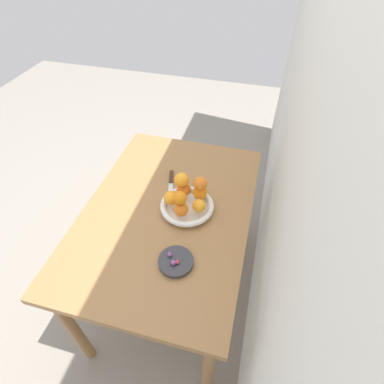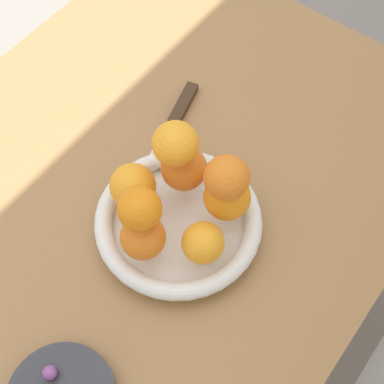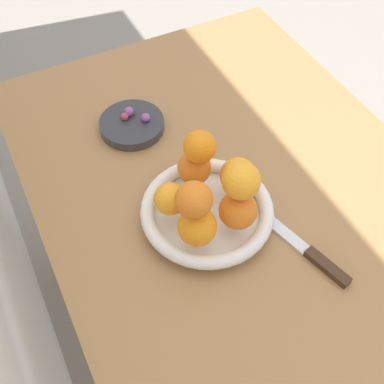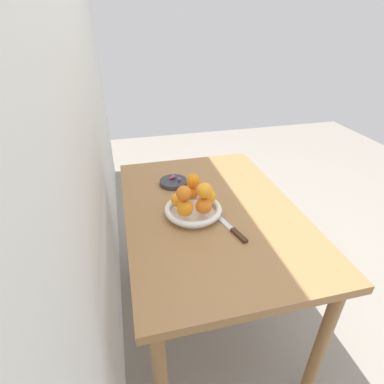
{
  "view_description": "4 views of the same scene",
  "coord_description": "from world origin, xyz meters",
  "px_view_note": "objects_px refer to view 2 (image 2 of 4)",
  "views": [
    {
      "loc": [
        0.86,
        0.35,
        1.78
      ],
      "look_at": [
        -0.03,
        0.11,
        0.86
      ],
      "focal_mm": 28.0,
      "sensor_mm": 36.0,
      "label": 1
    },
    {
      "loc": [
        0.28,
        0.35,
        1.53
      ],
      "look_at": [
        -0.06,
        0.09,
        0.81
      ],
      "focal_mm": 55.0,
      "sensor_mm": 36.0,
      "label": 2
    },
    {
      "loc": [
        -0.47,
        0.35,
        1.49
      ],
      "look_at": [
        -0.02,
        0.12,
        0.84
      ],
      "focal_mm": 45.0,
      "sensor_mm": 36.0,
      "label": 3
    },
    {
      "loc": [
        -1.06,
        0.35,
        1.49
      ],
      "look_at": [
        -0.04,
        0.1,
        0.86
      ],
      "focal_mm": 28.0,
      "sensor_mm": 36.0,
      "label": 4
    }
  ],
  "objects_px": {
    "orange_0": "(227,197)",
    "knife": "(169,132)",
    "orange_7": "(227,178)",
    "orange_6": "(139,209)",
    "orange_3": "(143,237)",
    "orange_4": "(201,245)",
    "fruit_bowl": "(178,222)",
    "orange_1": "(184,168)",
    "orange_5": "(175,144)",
    "orange_2": "(133,186)",
    "dining_table": "(128,234)",
    "candy_ball_0": "(50,373)"
  },
  "relations": [
    {
      "from": "orange_6",
      "to": "knife",
      "type": "height_order",
      "value": "orange_6"
    },
    {
      "from": "orange_7",
      "to": "orange_0",
      "type": "bearing_deg",
      "value": -168.26
    },
    {
      "from": "orange_5",
      "to": "orange_6",
      "type": "height_order",
      "value": "orange_5"
    },
    {
      "from": "orange_0",
      "to": "orange_1",
      "type": "height_order",
      "value": "same"
    },
    {
      "from": "candy_ball_0",
      "to": "knife",
      "type": "height_order",
      "value": "candy_ball_0"
    },
    {
      "from": "orange_1",
      "to": "orange_3",
      "type": "xyz_separation_m",
      "value": [
        0.12,
        0.02,
        -0.0
      ]
    },
    {
      "from": "orange_1",
      "to": "knife",
      "type": "xyz_separation_m",
      "value": [
        -0.08,
        -0.09,
        -0.07
      ]
    },
    {
      "from": "orange_5",
      "to": "candy_ball_0",
      "type": "distance_m",
      "value": 0.34
    },
    {
      "from": "orange_5",
      "to": "orange_4",
      "type": "bearing_deg",
      "value": 53.61
    },
    {
      "from": "orange_3",
      "to": "candy_ball_0",
      "type": "relative_size",
      "value": 3.32
    },
    {
      "from": "orange_4",
      "to": "orange_5",
      "type": "distance_m",
      "value": 0.14
    },
    {
      "from": "orange_0",
      "to": "orange_1",
      "type": "xyz_separation_m",
      "value": [
        -0.0,
        -0.08,
        0.0
      ]
    },
    {
      "from": "orange_6",
      "to": "knife",
      "type": "distance_m",
      "value": 0.25
    },
    {
      "from": "orange_6",
      "to": "orange_7",
      "type": "bearing_deg",
      "value": 148.12
    },
    {
      "from": "orange_3",
      "to": "knife",
      "type": "distance_m",
      "value": 0.24
    },
    {
      "from": "fruit_bowl",
      "to": "orange_0",
      "type": "distance_m",
      "value": 0.09
    },
    {
      "from": "orange_3",
      "to": "orange_4",
      "type": "xyz_separation_m",
      "value": [
        -0.04,
        0.07,
        -0.0
      ]
    },
    {
      "from": "fruit_bowl",
      "to": "orange_6",
      "type": "relative_size",
      "value": 4.17
    },
    {
      "from": "orange_2",
      "to": "orange_5",
      "type": "xyz_separation_m",
      "value": [
        -0.06,
        0.03,
        0.07
      ]
    },
    {
      "from": "orange_1",
      "to": "orange_7",
      "type": "distance_m",
      "value": 0.1
    },
    {
      "from": "orange_7",
      "to": "candy_ball_0",
      "type": "xyz_separation_m",
      "value": [
        0.32,
        -0.04,
        -0.11
      ]
    },
    {
      "from": "orange_7",
      "to": "knife",
      "type": "height_order",
      "value": "orange_7"
    },
    {
      "from": "orange_0",
      "to": "orange_4",
      "type": "xyz_separation_m",
      "value": [
        0.08,
        0.01,
        -0.0
      ]
    },
    {
      "from": "orange_0",
      "to": "candy_ball_0",
      "type": "relative_size",
      "value": 3.55
    },
    {
      "from": "orange_0",
      "to": "knife",
      "type": "height_order",
      "value": "orange_0"
    },
    {
      "from": "orange_7",
      "to": "orange_6",
      "type": "bearing_deg",
      "value": -31.88
    },
    {
      "from": "candy_ball_0",
      "to": "knife",
      "type": "bearing_deg",
      "value": -162.67
    },
    {
      "from": "orange_2",
      "to": "orange_6",
      "type": "bearing_deg",
      "value": 50.96
    },
    {
      "from": "orange_2",
      "to": "orange_1",
      "type": "bearing_deg",
      "value": 150.11
    },
    {
      "from": "orange_0",
      "to": "orange_7",
      "type": "xyz_separation_m",
      "value": [
        0.01,
        0.0,
        0.07
      ]
    },
    {
      "from": "fruit_bowl",
      "to": "orange_7",
      "type": "xyz_separation_m",
      "value": [
        -0.04,
        0.05,
        0.12
      ]
    },
    {
      "from": "dining_table",
      "to": "orange_5",
      "type": "relative_size",
      "value": 16.99
    },
    {
      "from": "knife",
      "to": "orange_6",
      "type": "bearing_deg",
      "value": 29.39
    },
    {
      "from": "orange_0",
      "to": "orange_4",
      "type": "height_order",
      "value": "orange_0"
    },
    {
      "from": "fruit_bowl",
      "to": "orange_5",
      "type": "bearing_deg",
      "value": -140.64
    },
    {
      "from": "dining_table",
      "to": "candy_ball_0",
      "type": "height_order",
      "value": "candy_ball_0"
    },
    {
      "from": "orange_0",
      "to": "orange_5",
      "type": "bearing_deg",
      "value": -84.6
    },
    {
      "from": "candy_ball_0",
      "to": "orange_5",
      "type": "bearing_deg",
      "value": -172.61
    },
    {
      "from": "orange_4",
      "to": "candy_ball_0",
      "type": "xyz_separation_m",
      "value": [
        0.24,
        -0.06,
        -0.04
      ]
    },
    {
      "from": "dining_table",
      "to": "orange_5",
      "type": "distance_m",
      "value": 0.24
    },
    {
      "from": "fruit_bowl",
      "to": "orange_7",
      "type": "relative_size",
      "value": 3.97
    },
    {
      "from": "orange_4",
      "to": "orange_5",
      "type": "height_order",
      "value": "orange_5"
    },
    {
      "from": "orange_0",
      "to": "orange_3",
      "type": "distance_m",
      "value": 0.13
    },
    {
      "from": "orange_3",
      "to": "orange_6",
      "type": "xyz_separation_m",
      "value": [
        -0.01,
        -0.01,
        0.06
      ]
    },
    {
      "from": "fruit_bowl",
      "to": "orange_1",
      "type": "height_order",
      "value": "orange_1"
    },
    {
      "from": "orange_5",
      "to": "orange_2",
      "type": "bearing_deg",
      "value": -29.89
    },
    {
      "from": "orange_2",
      "to": "orange_4",
      "type": "distance_m",
      "value": 0.13
    },
    {
      "from": "orange_6",
      "to": "candy_ball_0",
      "type": "bearing_deg",
      "value": 5.05
    },
    {
      "from": "orange_1",
      "to": "dining_table",
      "type": "bearing_deg",
      "value": -36.89
    },
    {
      "from": "orange_3",
      "to": "orange_0",
      "type": "bearing_deg",
      "value": 155.16
    }
  ]
}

